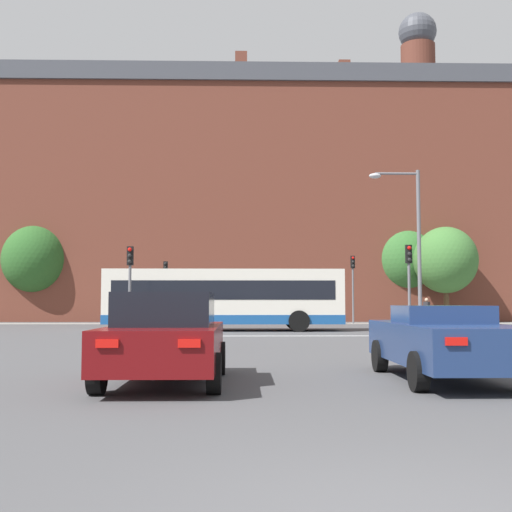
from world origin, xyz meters
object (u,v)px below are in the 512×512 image
Objects in this scene: traffic_light_far_left at (165,282)px; traffic_light_near_right at (409,274)px; traffic_light_near_left at (130,275)px; car_saloon_left at (166,338)px; traffic_light_far_right at (353,278)px; pedestrian_walking_east at (335,309)px; pedestrian_waiting at (427,309)px; car_roadster_right at (444,341)px; street_lamp_junction at (410,233)px; bus_crossing_lead at (224,298)px.

traffic_light_near_right is (12.10, -12.68, -0.03)m from traffic_light_far_left.
traffic_light_near_right reaches higher than traffic_light_near_left.
traffic_light_far_right reaches higher than car_saloon_left.
traffic_light_far_right is 2.73× the size of pedestrian_walking_east.
traffic_light_far_left is 11.97m from traffic_light_far_right.
traffic_light_far_left is 17.05m from pedestrian_waiting.
traffic_light_far_right is 1.12× the size of traffic_light_near_right.
street_lamp_junction reaches higher than car_roadster_right.
traffic_light_near_left is (0.09, -13.27, -0.12)m from traffic_light_far_left.
pedestrian_waiting reaches higher than pedestrian_walking_east.
traffic_light_far_left is at bearing -176.89° from traffic_light_far_right.
car_roadster_right is at bearing 3.92° from car_saloon_left.
traffic_light_far_left is 18.39m from street_lamp_junction.
traffic_light_near_right is 2.11m from street_lamp_junction.
pedestrian_waiting reaches higher than car_roadster_right.
traffic_light_far_left is 13.27m from traffic_light_near_left.
pedestrian_walking_east is at bearing 94.13° from street_lamp_junction.
bus_crossing_lead is 16.68m from pedestrian_waiting.
bus_crossing_lead is at bearing -80.55° from pedestrian_waiting.
pedestrian_waiting is (4.81, 14.07, -1.67)m from traffic_light_near_right.
traffic_light_far_left reaches higher than pedestrian_waiting.
car_roadster_right is at bearing -61.58° from traffic_light_near_left.
traffic_light_near_left is (-3.41, 15.88, 1.75)m from car_saloon_left.
traffic_light_near_right is at bearing 77.54° from car_roadster_right.
bus_crossing_lead is 7.15× the size of pedestrian_walking_east.
traffic_light_far_left is (-3.50, 29.15, 1.87)m from car_saloon_left.
pedestrian_walking_east is (10.67, 13.98, -1.61)m from traffic_light_near_left.
street_lamp_junction reaches higher than bus_crossing_lead.
car_roadster_right is 29.72m from traffic_light_far_right.
traffic_light_near_left is 2.34× the size of pedestrian_walking_east.
traffic_light_far_left is 1.05× the size of traffic_light_near_left.
street_lamp_junction is (7.86, -4.89, 2.67)m from bus_crossing_lead.
car_roadster_right is at bearing -102.69° from street_lamp_junction.
car_roadster_right is 29.59m from pedestrian_walking_east.
traffic_light_far_left is at bearing 96.63° from car_saloon_left.
traffic_light_near_left reaches higher than car_saloon_left.
traffic_light_far_right is 5.38m from pedestrian_waiting.
pedestrian_walking_east is (7.26, 29.86, 0.14)m from car_saloon_left.
street_lamp_junction reaches higher than pedestrian_waiting.
traffic_light_far_right is (8.45, 29.80, 2.13)m from car_saloon_left.
traffic_light_near_right is at bearing -89.39° from traffic_light_far_right.
traffic_light_near_left reaches higher than bus_crossing_lead.
traffic_light_far_right reaches higher than car_roadster_right.
pedestrian_waiting is at bearing 4.70° from traffic_light_far_left.
street_lamp_junction is at bearing 77.47° from car_roadster_right.
traffic_light_far_left reaches higher than traffic_light_near_left.
bus_crossing_lead is at bearing 156.30° from traffic_light_near_right.
street_lamp_junction is (11.82, -13.99, 1.59)m from traffic_light_far_left.
car_roadster_right is 1.20× the size of traffic_light_far_left.
pedestrian_waiting is at bearing 74.58° from car_roadster_right.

